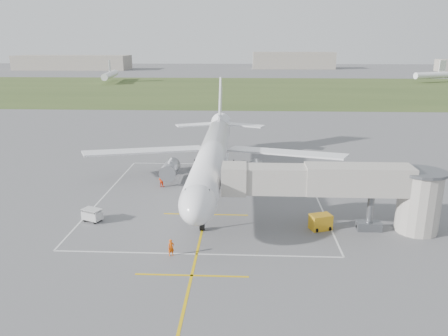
{
  "coord_description": "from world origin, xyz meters",
  "views": [
    {
      "loc": [
        4.45,
        -57.76,
        19.65
      ],
      "look_at": [
        1.87,
        -4.0,
        4.0
      ],
      "focal_mm": 35.0,
      "sensor_mm": 36.0,
      "label": 1
    }
  ],
  "objects_px": {
    "ramp_worker_nose": "(171,248)",
    "airliner": "(212,156)",
    "gpu_unit": "(321,222)",
    "jet_bridge": "(350,188)",
    "baggage_cart": "(92,215)",
    "ramp_worker_wing": "(162,180)"
  },
  "relations": [
    {
      "from": "airliner",
      "to": "gpu_unit",
      "type": "relative_size",
      "value": 18.04
    },
    {
      "from": "gpu_unit",
      "to": "ramp_worker_nose",
      "type": "height_order",
      "value": "gpu_unit"
    },
    {
      "from": "jet_bridge",
      "to": "baggage_cart",
      "type": "height_order",
      "value": "jet_bridge"
    },
    {
      "from": "gpu_unit",
      "to": "ramp_worker_wing",
      "type": "height_order",
      "value": "ramp_worker_wing"
    },
    {
      "from": "airliner",
      "to": "jet_bridge",
      "type": "height_order",
      "value": "airliner"
    },
    {
      "from": "gpu_unit",
      "to": "ramp_worker_wing",
      "type": "xyz_separation_m",
      "value": [
        -19.91,
        13.55,
        0.11
      ]
    },
    {
      "from": "baggage_cart",
      "to": "ramp_worker_wing",
      "type": "bearing_deg",
      "value": 89.66
    },
    {
      "from": "airliner",
      "to": "gpu_unit",
      "type": "distance_m",
      "value": 19.55
    },
    {
      "from": "gpu_unit",
      "to": "ramp_worker_nose",
      "type": "relative_size",
      "value": 1.56
    },
    {
      "from": "jet_bridge",
      "to": "gpu_unit",
      "type": "distance_m",
      "value": 4.88
    },
    {
      "from": "gpu_unit",
      "to": "baggage_cart",
      "type": "relative_size",
      "value": 1.05
    },
    {
      "from": "gpu_unit",
      "to": "baggage_cart",
      "type": "distance_m",
      "value": 25.5
    },
    {
      "from": "jet_bridge",
      "to": "ramp_worker_nose",
      "type": "relative_size",
      "value": 14.08
    },
    {
      "from": "gpu_unit",
      "to": "ramp_worker_wing",
      "type": "bearing_deg",
      "value": 126.61
    },
    {
      "from": "airliner",
      "to": "ramp_worker_wing",
      "type": "xyz_separation_m",
      "value": [
        -7.1,
        -0.78,
        -3.46
      ]
    },
    {
      "from": "airliner",
      "to": "ramp_worker_nose",
      "type": "xyz_separation_m",
      "value": [
        -2.37,
        -21.19,
        -3.56
      ]
    },
    {
      "from": "gpu_unit",
      "to": "ramp_worker_nose",
      "type": "distance_m",
      "value": 16.66
    },
    {
      "from": "airliner",
      "to": "ramp_worker_nose",
      "type": "height_order",
      "value": "airliner"
    },
    {
      "from": "baggage_cart",
      "to": "gpu_unit",
      "type": "bearing_deg",
      "value": 21.36
    },
    {
      "from": "ramp_worker_nose",
      "to": "airliner",
      "type": "bearing_deg",
      "value": 57.03
    },
    {
      "from": "jet_bridge",
      "to": "baggage_cart",
      "type": "bearing_deg",
      "value": 178.22
    },
    {
      "from": "airliner",
      "to": "gpu_unit",
      "type": "height_order",
      "value": "airliner"
    }
  ]
}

